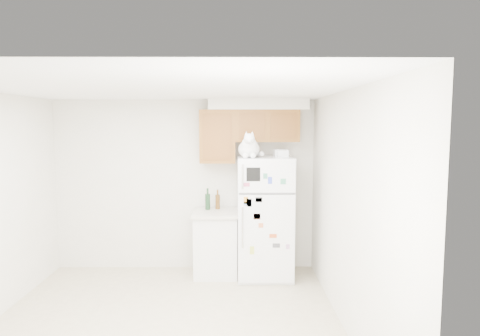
{
  "coord_description": "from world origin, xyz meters",
  "views": [
    {
      "loc": [
        0.76,
        -4.27,
        2.16
      ],
      "look_at": [
        0.81,
        1.55,
        1.55
      ],
      "focal_mm": 32.0,
      "sensor_mm": 36.0,
      "label": 1
    }
  ],
  "objects_px": {
    "base_counter": "(216,243)",
    "bottle_green": "(208,199)",
    "storage_box_front": "(283,154)",
    "bottle_amber": "(218,199)",
    "storage_box_back": "(281,153)",
    "cat": "(249,148)",
    "refrigerator": "(265,217)"
  },
  "relations": [
    {
      "from": "cat",
      "to": "bottle_green",
      "type": "distance_m",
      "value": 1.03
    },
    {
      "from": "refrigerator",
      "to": "storage_box_front",
      "type": "xyz_separation_m",
      "value": [
        0.24,
        -0.06,
        0.89
      ]
    },
    {
      "from": "storage_box_back",
      "to": "bottle_green",
      "type": "bearing_deg",
      "value": 163.52
    },
    {
      "from": "storage_box_front",
      "to": "bottle_green",
      "type": "xyz_separation_m",
      "value": [
        -1.05,
        0.26,
        -0.67
      ]
    },
    {
      "from": "cat",
      "to": "storage_box_back",
      "type": "relative_size",
      "value": 2.86
    },
    {
      "from": "storage_box_front",
      "to": "bottle_amber",
      "type": "height_order",
      "value": "storage_box_front"
    },
    {
      "from": "storage_box_front",
      "to": "storage_box_back",
      "type": "bearing_deg",
      "value": 104.14
    },
    {
      "from": "storage_box_back",
      "to": "storage_box_front",
      "type": "height_order",
      "value": "storage_box_back"
    },
    {
      "from": "storage_box_back",
      "to": "storage_box_front",
      "type": "relative_size",
      "value": 1.2
    },
    {
      "from": "cat",
      "to": "storage_box_front",
      "type": "relative_size",
      "value": 3.43
    },
    {
      "from": "base_counter",
      "to": "cat",
      "type": "xyz_separation_m",
      "value": [
        0.46,
        -0.25,
        1.37
      ]
    },
    {
      "from": "refrigerator",
      "to": "storage_box_back",
      "type": "height_order",
      "value": "storage_box_back"
    },
    {
      "from": "storage_box_back",
      "to": "bottle_amber",
      "type": "distance_m",
      "value": 1.14
    },
    {
      "from": "storage_box_front",
      "to": "bottle_amber",
      "type": "distance_m",
      "value": 1.18
    },
    {
      "from": "base_counter",
      "to": "storage_box_back",
      "type": "bearing_deg",
      "value": -2.82
    },
    {
      "from": "base_counter",
      "to": "bottle_amber",
      "type": "relative_size",
      "value": 3.23
    },
    {
      "from": "base_counter",
      "to": "bottle_green",
      "type": "bearing_deg",
      "value": 133.91
    },
    {
      "from": "base_counter",
      "to": "storage_box_back",
      "type": "height_order",
      "value": "storage_box_back"
    },
    {
      "from": "cat",
      "to": "bottle_amber",
      "type": "height_order",
      "value": "cat"
    },
    {
      "from": "base_counter",
      "to": "storage_box_front",
      "type": "xyz_separation_m",
      "value": [
        0.93,
        -0.14,
        1.28
      ]
    },
    {
      "from": "base_counter",
      "to": "bottle_green",
      "type": "xyz_separation_m",
      "value": [
        -0.12,
        0.13,
        0.61
      ]
    },
    {
      "from": "base_counter",
      "to": "bottle_green",
      "type": "height_order",
      "value": "bottle_green"
    },
    {
      "from": "refrigerator",
      "to": "bottle_amber",
      "type": "xyz_separation_m",
      "value": [
        -0.67,
        0.24,
        0.21
      ]
    },
    {
      "from": "bottle_green",
      "to": "bottle_amber",
      "type": "bearing_deg",
      "value": 16.58
    },
    {
      "from": "base_counter",
      "to": "bottle_amber",
      "type": "xyz_separation_m",
      "value": [
        0.02,
        0.17,
        0.6
      ]
    },
    {
      "from": "base_counter",
      "to": "bottle_amber",
      "type": "height_order",
      "value": "bottle_amber"
    },
    {
      "from": "storage_box_front",
      "to": "bottle_green",
      "type": "height_order",
      "value": "storage_box_front"
    },
    {
      "from": "cat",
      "to": "storage_box_front",
      "type": "distance_m",
      "value": 0.49
    },
    {
      "from": "refrigerator",
      "to": "bottle_green",
      "type": "distance_m",
      "value": 0.87
    },
    {
      "from": "refrigerator",
      "to": "storage_box_back",
      "type": "bearing_deg",
      "value": 7.71
    },
    {
      "from": "storage_box_back",
      "to": "bottle_green",
      "type": "relative_size",
      "value": 0.58
    },
    {
      "from": "refrigerator",
      "to": "cat",
      "type": "relative_size",
      "value": 3.31
    }
  ]
}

